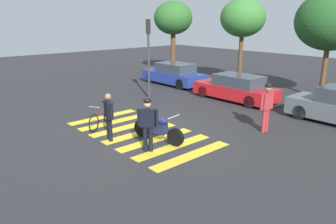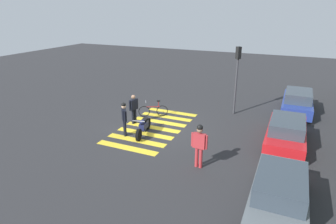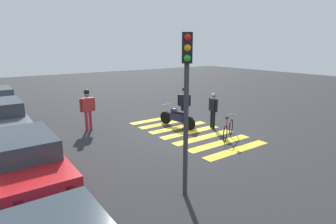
{
  "view_description": "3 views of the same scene",
  "coord_description": "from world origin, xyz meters",
  "px_view_note": "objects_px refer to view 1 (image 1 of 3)",
  "views": [
    {
      "loc": [
        9.11,
        -6.65,
        4.11
      ],
      "look_at": [
        0.42,
        1.0,
        0.72
      ],
      "focal_mm": 34.1,
      "sensor_mm": 36.0,
      "label": 1
    },
    {
      "loc": [
        13.07,
        6.8,
        6.22
      ],
      "look_at": [
        0.65,
        1.2,
        1.29
      ],
      "focal_mm": 31.0,
      "sensor_mm": 36.0,
      "label": 2
    },
    {
      "loc": [
        -9.07,
        7.71,
        3.8
      ],
      "look_at": [
        0.33,
        1.02,
        1.01
      ],
      "focal_mm": 29.4,
      "sensor_mm": 36.0,
      "label": 3
    }
  ],
  "objects_px": {
    "police_motorcycle": "(158,128)",
    "car_red_convertible": "(236,88)",
    "officer_on_foot": "(148,120)",
    "pedestrian_bystander": "(267,103)",
    "traffic_light_pole": "(148,46)",
    "officer_by_motorcycle": "(109,114)",
    "leaning_bicycle": "(101,118)",
    "car_blue_hatchback": "(174,74)"
  },
  "relations": [
    {
      "from": "police_motorcycle",
      "to": "car_red_convertible",
      "type": "relative_size",
      "value": 0.48
    },
    {
      "from": "police_motorcycle",
      "to": "officer_on_foot",
      "type": "distance_m",
      "value": 1.12
    },
    {
      "from": "pedestrian_bystander",
      "to": "car_red_convertible",
      "type": "bearing_deg",
      "value": 140.19
    },
    {
      "from": "pedestrian_bystander",
      "to": "car_red_convertible",
      "type": "height_order",
      "value": "pedestrian_bystander"
    },
    {
      "from": "pedestrian_bystander",
      "to": "car_red_convertible",
      "type": "distance_m",
      "value": 4.9
    },
    {
      "from": "police_motorcycle",
      "to": "traffic_light_pole",
      "type": "bearing_deg",
      "value": 144.63
    },
    {
      "from": "traffic_light_pole",
      "to": "officer_by_motorcycle",
      "type": "bearing_deg",
      "value": -50.92
    },
    {
      "from": "pedestrian_bystander",
      "to": "traffic_light_pole",
      "type": "relative_size",
      "value": 0.46
    },
    {
      "from": "leaning_bicycle",
      "to": "traffic_light_pole",
      "type": "height_order",
      "value": "traffic_light_pole"
    },
    {
      "from": "officer_on_foot",
      "to": "pedestrian_bystander",
      "type": "relative_size",
      "value": 0.94
    },
    {
      "from": "officer_on_foot",
      "to": "car_red_convertible",
      "type": "distance_m",
      "value": 7.93
    },
    {
      "from": "police_motorcycle",
      "to": "leaning_bicycle",
      "type": "relative_size",
      "value": 1.37
    },
    {
      "from": "police_motorcycle",
      "to": "car_blue_hatchback",
      "type": "relative_size",
      "value": 0.48
    },
    {
      "from": "car_red_convertible",
      "to": "traffic_light_pole",
      "type": "xyz_separation_m",
      "value": [
        -3.26,
        -3.17,
        2.12
      ]
    },
    {
      "from": "officer_by_motorcycle",
      "to": "pedestrian_bystander",
      "type": "bearing_deg",
      "value": 57.64
    },
    {
      "from": "leaning_bicycle",
      "to": "traffic_light_pole",
      "type": "relative_size",
      "value": 0.38
    },
    {
      "from": "officer_on_foot",
      "to": "car_blue_hatchback",
      "type": "bearing_deg",
      "value": 133.4
    },
    {
      "from": "police_motorcycle",
      "to": "traffic_light_pole",
      "type": "relative_size",
      "value": 0.52
    },
    {
      "from": "car_blue_hatchback",
      "to": "traffic_light_pole",
      "type": "height_order",
      "value": "traffic_light_pole"
    },
    {
      "from": "car_blue_hatchback",
      "to": "traffic_light_pole",
      "type": "relative_size",
      "value": 1.07
    },
    {
      "from": "police_motorcycle",
      "to": "leaning_bicycle",
      "type": "distance_m",
      "value": 2.68
    },
    {
      "from": "car_blue_hatchback",
      "to": "officer_on_foot",
      "type": "bearing_deg",
      "value": -46.6
    },
    {
      "from": "officer_on_foot",
      "to": "traffic_light_pole",
      "type": "distance_m",
      "value": 7.3
    },
    {
      "from": "traffic_light_pole",
      "to": "leaning_bicycle",
      "type": "bearing_deg",
      "value": -60.1
    },
    {
      "from": "car_blue_hatchback",
      "to": "car_red_convertible",
      "type": "height_order",
      "value": "car_blue_hatchback"
    },
    {
      "from": "pedestrian_bystander",
      "to": "officer_on_foot",
      "type": "bearing_deg",
      "value": -108.0
    },
    {
      "from": "officer_by_motorcycle",
      "to": "car_red_convertible",
      "type": "height_order",
      "value": "officer_by_motorcycle"
    },
    {
      "from": "officer_by_motorcycle",
      "to": "car_red_convertible",
      "type": "distance_m",
      "value": 8.03
    },
    {
      "from": "police_motorcycle",
      "to": "officer_by_motorcycle",
      "type": "bearing_deg",
      "value": -132.91
    },
    {
      "from": "leaning_bicycle",
      "to": "car_blue_hatchback",
      "type": "bearing_deg",
      "value": 119.44
    },
    {
      "from": "police_motorcycle",
      "to": "traffic_light_pole",
      "type": "height_order",
      "value": "traffic_light_pole"
    },
    {
      "from": "officer_on_foot",
      "to": "car_red_convertible",
      "type": "height_order",
      "value": "officer_on_foot"
    },
    {
      "from": "officer_by_motorcycle",
      "to": "pedestrian_bystander",
      "type": "height_order",
      "value": "pedestrian_bystander"
    },
    {
      "from": "officer_on_foot",
      "to": "pedestrian_bystander",
      "type": "height_order",
      "value": "pedestrian_bystander"
    },
    {
      "from": "car_blue_hatchback",
      "to": "officer_by_motorcycle",
      "type": "bearing_deg",
      "value": -54.93
    },
    {
      "from": "leaning_bicycle",
      "to": "car_red_convertible",
      "type": "height_order",
      "value": "car_red_convertible"
    },
    {
      "from": "leaning_bicycle",
      "to": "traffic_light_pole",
      "type": "bearing_deg",
      "value": 119.9
    },
    {
      "from": "police_motorcycle",
      "to": "officer_by_motorcycle",
      "type": "xyz_separation_m",
      "value": [
        -1.15,
        -1.23,
        0.51
      ]
    },
    {
      "from": "officer_on_foot",
      "to": "officer_by_motorcycle",
      "type": "distance_m",
      "value": 1.69
    },
    {
      "from": "officer_by_motorcycle",
      "to": "car_blue_hatchback",
      "type": "xyz_separation_m",
      "value": [
        -5.86,
        8.35,
        -0.29
      ]
    },
    {
      "from": "pedestrian_bystander",
      "to": "car_blue_hatchback",
      "type": "bearing_deg",
      "value": 158.74
    },
    {
      "from": "leaning_bicycle",
      "to": "car_red_convertible",
      "type": "bearing_deg",
      "value": 84.16
    }
  ]
}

